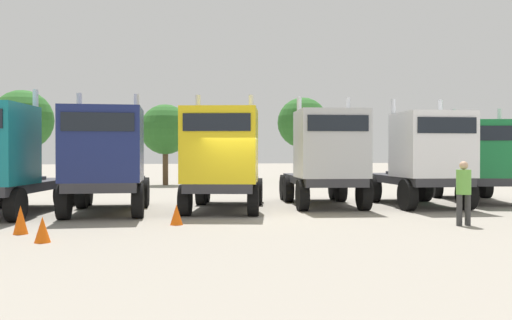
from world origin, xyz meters
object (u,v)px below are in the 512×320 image
(semi_truck_green, at_px, (482,160))
(traffic_cone_mid, at_px, (176,215))
(semi_truck_silver, at_px, (327,158))
(traffic_cone_near, at_px, (21,220))
(semi_truck_yellow, at_px, (223,159))
(visitor_with_camera, at_px, (464,188))
(traffic_cone_far, at_px, (42,230))
(semi_truck_white, at_px, (424,158))
(semi_truck_navy, at_px, (105,159))

(semi_truck_green, relative_size, traffic_cone_mid, 11.60)
(semi_truck_silver, relative_size, traffic_cone_mid, 10.79)
(semi_truck_silver, bearing_deg, traffic_cone_near, -56.11)
(semi_truck_yellow, height_order, traffic_cone_mid, semi_truck_yellow)
(visitor_with_camera, height_order, traffic_cone_far, visitor_with_camera)
(semi_truck_green, bearing_deg, traffic_cone_mid, -55.96)
(semi_truck_white, bearing_deg, semi_truck_green, 114.25)
(semi_truck_green, height_order, visitor_with_camera, semi_truck_green)
(semi_truck_silver, bearing_deg, semi_truck_white, 87.00)
(semi_truck_navy, distance_m, traffic_cone_near, 4.66)
(traffic_cone_far, bearing_deg, traffic_cone_mid, 35.73)
(semi_truck_white, bearing_deg, traffic_cone_far, -60.72)
(visitor_with_camera, bearing_deg, semi_truck_yellow, -134.92)
(semi_truck_navy, height_order, traffic_cone_near, semi_truck_navy)
(traffic_cone_far, bearing_deg, semi_truck_silver, 32.85)
(visitor_with_camera, bearing_deg, semi_truck_navy, -121.96)
(semi_truck_yellow, distance_m, traffic_cone_mid, 3.88)
(semi_truck_green, height_order, traffic_cone_near, semi_truck_green)
(semi_truck_silver, bearing_deg, semi_truck_green, 101.43)
(semi_truck_yellow, distance_m, traffic_cone_far, 7.58)
(traffic_cone_near, height_order, traffic_cone_far, traffic_cone_near)
(traffic_cone_near, bearing_deg, traffic_cone_mid, 11.76)
(semi_truck_green, relative_size, traffic_cone_far, 11.41)
(semi_truck_white, distance_m, semi_truck_green, 3.45)
(semi_truck_green, height_order, traffic_cone_far, semi_truck_green)
(semi_truck_yellow, bearing_deg, visitor_with_camera, 64.89)
(semi_truck_green, bearing_deg, semi_truck_silver, -70.86)
(visitor_with_camera, xyz_separation_m, traffic_cone_mid, (-7.72, 2.14, -0.75))
(traffic_cone_near, distance_m, traffic_cone_mid, 4.03)
(semi_truck_silver, height_order, semi_truck_green, semi_truck_silver)
(semi_truck_yellow, xyz_separation_m, visitor_with_camera, (5.82, -5.16, -0.79))
(semi_truck_white, relative_size, visitor_with_camera, 3.46)
(semi_truck_white, distance_m, traffic_cone_mid, 10.03)
(semi_truck_navy, xyz_separation_m, semi_truck_silver, (7.93, 0.47, 0.01))
(traffic_cone_near, xyz_separation_m, traffic_cone_mid, (3.94, 0.82, -0.07))
(semi_truck_silver, bearing_deg, semi_truck_yellow, -71.91)
(traffic_cone_near, bearing_deg, semi_truck_silver, 24.10)
(semi_truck_green, bearing_deg, visitor_with_camera, -23.05)
(semi_truck_navy, distance_m, semi_truck_green, 14.79)
(semi_truck_yellow, distance_m, semi_truck_white, 7.61)
(semi_truck_silver, xyz_separation_m, semi_truck_green, (6.85, 0.20, -0.11))
(semi_truck_white, relative_size, traffic_cone_mid, 10.73)
(semi_truck_yellow, relative_size, semi_truck_green, 0.98)
(semi_truck_green, xyz_separation_m, visitor_with_camera, (-5.09, -5.95, -0.70))
(semi_truck_yellow, xyz_separation_m, traffic_cone_mid, (-1.90, -3.01, -1.54))
(traffic_cone_mid, bearing_deg, traffic_cone_far, -144.27)
(semi_truck_navy, relative_size, semi_truck_silver, 0.97)
(traffic_cone_far, bearing_deg, visitor_with_camera, 1.00)
(semi_truck_navy, height_order, semi_truck_green, semi_truck_navy)
(semi_truck_white, height_order, traffic_cone_near, semi_truck_white)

